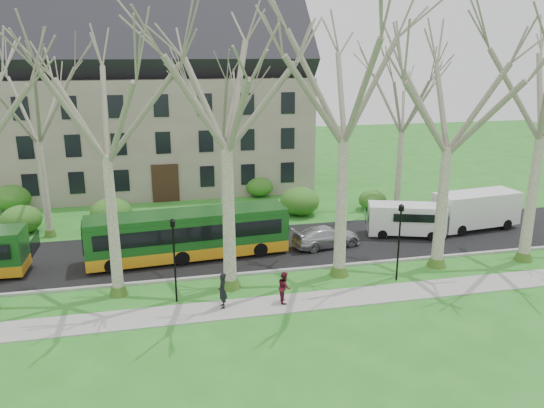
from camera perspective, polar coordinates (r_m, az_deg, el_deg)
The scene contains 15 objects.
ground at distance 29.35m, azimuth 1.60°, elevation -8.44°, with size 120.00×120.00×0.00m, color #277220.
sidewalk at distance 27.16m, azimuth 2.89°, elevation -10.51°, with size 70.00×2.00×0.06m, color gray.
road at distance 34.29m, azimuth -0.62°, elevation -4.66°, with size 80.00×8.00×0.06m, color black.
curb at distance 30.66m, azimuth 0.92°, elevation -7.18°, with size 80.00×0.25×0.14m, color #A5A39E.
building at distance 50.07m, azimuth -11.98°, elevation 11.04°, with size 26.50×12.20×16.00m.
tree_row_verge at distance 27.49m, azimuth 1.56°, elevation 5.22°, with size 49.00×7.00×14.00m.
tree_row_far at distance 37.77m, azimuth -4.36°, elevation 6.63°, with size 33.00×7.00×12.00m.
lamp_row at distance 27.47m, azimuth 2.15°, elevation -4.40°, with size 36.22×0.22×4.30m.
hedges at distance 41.48m, azimuth -9.37°, elevation 0.23°, with size 30.60×8.60×2.00m.
bus_follow at distance 32.46m, azimuth -8.96°, elevation -3.23°, with size 11.94×2.49×2.99m, color #144917, non-canonical shape.
sedan at distance 34.35m, azimuth 5.86°, elevation -3.49°, with size 1.84×4.52×1.31m, color #A4A4A8.
van_a at distance 37.09m, azimuth 14.22°, elevation -1.70°, with size 5.06×1.84×2.21m, color silver, non-canonical shape.
van_b at distance 40.07m, azimuth 21.09°, elevation -0.66°, with size 6.02×2.19×2.63m, color silver, non-canonical shape.
pedestrian_a at distance 26.33m, azimuth -5.35°, elevation -9.26°, with size 0.64×0.42×1.76m, color black.
pedestrian_b at distance 26.78m, azimuth 1.34°, elevation -8.92°, with size 0.78×0.61×1.61m, color #4F1220.
Camera 1 is at (-6.52, -25.90, 12.19)m, focal length 35.00 mm.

